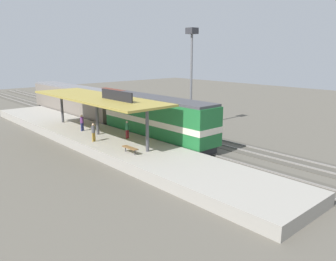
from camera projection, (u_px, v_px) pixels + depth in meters
The scene contains 13 objects.
ground_plane at pixel (149, 133), 38.33m from camera, with size 120.00×120.00×0.00m, color #5B564C.
track_near at pixel (135, 135), 37.02m from camera, with size 3.20×110.00×0.16m.
track_far at pixel (166, 129), 40.01m from camera, with size 3.20×110.00×0.16m.
platform at pixel (98, 139), 33.94m from camera, with size 6.00×44.00×0.90m, color #9E998E.
station_canopy at pixel (97, 98), 32.94m from camera, with size 5.20×18.00×4.70m.
platform_bench at pixel (130, 148), 27.40m from camera, with size 0.44×1.70×0.50m.
locomotive at pixel (157, 119), 33.76m from camera, with size 2.93×14.43×4.44m.
passenger_carriage_single at pixel (74, 101), 46.84m from camera, with size 2.90×20.00×4.24m.
freight_car at pixel (121, 104), 46.51m from camera, with size 2.80×12.00×3.54m.
light_mast at pixel (192, 57), 39.57m from camera, with size 1.10×1.10×11.70m.
person_waiting at pixel (127, 129), 32.06m from camera, with size 0.34×0.34×1.71m.
person_walking at pixel (93, 131), 30.90m from camera, with size 0.34×0.34×1.71m.
person_boarding at pixel (82, 122), 35.12m from camera, with size 0.34×0.34×1.71m.
Camera 1 is at (-21.27, -29.18, 8.96)m, focal length 36.02 mm.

